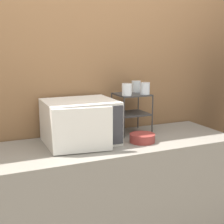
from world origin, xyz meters
name	(u,v)px	position (x,y,z in m)	size (l,w,h in m)	color
wall_back	(90,81)	(0.00, 0.68, 1.30)	(8.00, 0.06, 2.60)	olive
counter	(108,198)	(0.00, 0.32, 0.44)	(1.93, 0.64, 0.89)	gray
microwave	(80,122)	(-0.19, 0.40, 1.04)	(0.51, 0.50, 0.31)	silver
dish_rack	(132,105)	(0.28, 0.49, 1.12)	(0.26, 0.24, 0.32)	#333333
glass_front_left	(127,89)	(0.19, 0.41, 1.26)	(0.08, 0.08, 0.09)	silver
glass_back_right	(136,86)	(0.35, 0.55, 1.26)	(0.08, 0.08, 0.09)	silver
glass_front_right	(145,88)	(0.35, 0.41, 1.26)	(0.08, 0.08, 0.09)	silver
bowl	(142,138)	(0.23, 0.23, 0.92)	(0.19, 0.19, 0.06)	maroon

